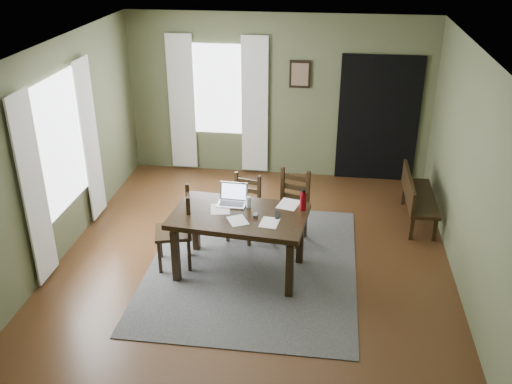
# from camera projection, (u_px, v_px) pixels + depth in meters

# --- Properties ---
(ground) EXTENTS (5.00, 6.00, 0.01)m
(ground) POSITION_uv_depth(u_px,v_px,m) (253.00, 266.00, 7.28)
(ground) COLOR #492C16
(room_shell) EXTENTS (5.02, 6.02, 2.71)m
(room_shell) POSITION_uv_depth(u_px,v_px,m) (252.00, 132.00, 6.50)
(room_shell) COLOR #565C3C
(room_shell) RESTS_ON ground
(rug) EXTENTS (2.60, 3.20, 0.01)m
(rug) POSITION_uv_depth(u_px,v_px,m) (253.00, 265.00, 7.28)
(rug) COLOR #454545
(rug) RESTS_ON ground
(dining_table) EXTENTS (1.69, 1.11, 0.80)m
(dining_table) POSITION_uv_depth(u_px,v_px,m) (239.00, 221.00, 6.86)
(dining_table) COLOR black
(dining_table) RESTS_ON rug
(chair_end) EXTENTS (0.55, 0.55, 1.02)m
(chair_end) POSITION_uv_depth(u_px,v_px,m) (178.00, 230.00, 7.10)
(chair_end) COLOR black
(chair_end) RESTS_ON rug
(chair_back_left) EXTENTS (0.47, 0.47, 0.89)m
(chair_back_left) POSITION_uv_depth(u_px,v_px,m) (244.00, 209.00, 7.74)
(chair_back_left) COLOR black
(chair_back_left) RESTS_ON rug
(chair_back_right) EXTENTS (0.53, 0.53, 0.98)m
(chair_back_right) POSITION_uv_depth(u_px,v_px,m) (291.00, 208.00, 7.69)
(chair_back_right) COLOR black
(chair_back_right) RESTS_ON rug
(bench) EXTENTS (0.41, 1.27, 0.72)m
(bench) POSITION_uv_depth(u_px,v_px,m) (416.00, 195.00, 8.17)
(bench) COLOR black
(bench) RESTS_ON ground
(laptop) EXTENTS (0.36, 0.29, 0.24)m
(laptop) POSITION_uv_depth(u_px,v_px,m) (233.00, 198.00, 7.06)
(laptop) COLOR #B7B7BC
(laptop) RESTS_ON dining_table
(computer_mouse) EXTENTS (0.06, 0.09, 0.03)m
(computer_mouse) POSITION_uv_depth(u_px,v_px,m) (255.00, 215.00, 6.75)
(computer_mouse) COLOR #3F3F42
(computer_mouse) RESTS_ON dining_table
(tv_remote) EXTENTS (0.07, 0.19, 0.02)m
(tv_remote) POSITION_uv_depth(u_px,v_px,m) (277.00, 215.00, 6.77)
(tv_remote) COLOR black
(tv_remote) RESTS_ON dining_table
(drinking_glass) EXTENTS (0.08, 0.08, 0.14)m
(drinking_glass) POSITION_uv_depth(u_px,v_px,m) (249.00, 202.00, 6.94)
(drinking_glass) COLOR silver
(drinking_glass) RESTS_ON dining_table
(water_bottle) EXTENTS (0.08, 0.08, 0.27)m
(water_bottle) POSITION_uv_depth(u_px,v_px,m) (303.00, 201.00, 6.86)
(water_bottle) COLOR #A20C18
(water_bottle) RESTS_ON dining_table
(paper_a) EXTENTS (0.29, 0.34, 0.00)m
(paper_a) POSITION_uv_depth(u_px,v_px,m) (220.00, 209.00, 6.92)
(paper_a) COLOR white
(paper_a) RESTS_ON dining_table
(paper_b) EXTENTS (0.24, 0.29, 0.00)m
(paper_b) POSITION_uv_depth(u_px,v_px,m) (270.00, 223.00, 6.61)
(paper_b) COLOR white
(paper_b) RESTS_ON dining_table
(paper_d) EXTENTS (0.31, 0.36, 0.00)m
(paper_d) POSITION_uv_depth(u_px,v_px,m) (289.00, 204.00, 7.04)
(paper_d) COLOR white
(paper_d) RESTS_ON dining_table
(paper_e) EXTENTS (0.30, 0.33, 0.00)m
(paper_e) POSITION_uv_depth(u_px,v_px,m) (238.00, 220.00, 6.66)
(paper_e) COLOR white
(paper_e) RESTS_ON dining_table
(window_left) EXTENTS (0.01, 1.30, 1.70)m
(window_left) POSITION_uv_depth(u_px,v_px,m) (60.00, 144.00, 7.13)
(window_left) COLOR white
(window_left) RESTS_ON ground
(window_back) EXTENTS (1.00, 0.01, 1.50)m
(window_back) POSITION_uv_depth(u_px,v_px,m) (218.00, 89.00, 9.43)
(window_back) COLOR white
(window_back) RESTS_ON ground
(curtain_left_near) EXTENTS (0.03, 0.48, 2.30)m
(curtain_left_near) POSITION_uv_depth(u_px,v_px,m) (34.00, 190.00, 6.50)
(curtain_left_near) COLOR silver
(curtain_left_near) RESTS_ON ground
(curtain_left_far) EXTENTS (0.03, 0.48, 2.30)m
(curtain_left_far) POSITION_uv_depth(u_px,v_px,m) (90.00, 141.00, 7.97)
(curtain_left_far) COLOR silver
(curtain_left_far) RESTS_ON ground
(curtain_back_left) EXTENTS (0.44, 0.03, 2.30)m
(curtain_back_left) POSITION_uv_depth(u_px,v_px,m) (182.00, 103.00, 9.58)
(curtain_back_left) COLOR silver
(curtain_back_left) RESTS_ON ground
(curtain_back_right) EXTENTS (0.44, 0.03, 2.30)m
(curtain_back_right) POSITION_uv_depth(u_px,v_px,m) (255.00, 106.00, 9.43)
(curtain_back_right) COLOR silver
(curtain_back_right) RESTS_ON ground
(framed_picture) EXTENTS (0.34, 0.03, 0.44)m
(framed_picture) POSITION_uv_depth(u_px,v_px,m) (300.00, 74.00, 9.13)
(framed_picture) COLOR black
(framed_picture) RESTS_ON ground
(doorway_back) EXTENTS (1.30, 0.03, 2.10)m
(doorway_back) POSITION_uv_depth(u_px,v_px,m) (378.00, 119.00, 9.28)
(doorway_back) COLOR black
(doorway_back) RESTS_ON ground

